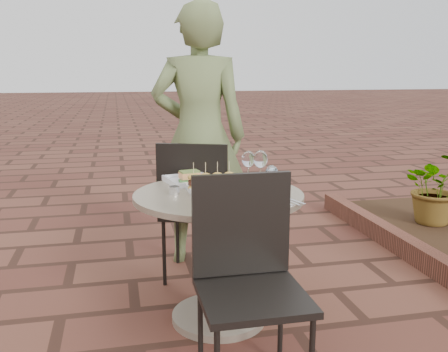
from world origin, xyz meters
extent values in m
plane|color=#583022|center=(0.00, 0.00, 0.00)|extent=(60.00, 60.00, 0.00)
cylinder|color=gray|center=(0.04, -0.21, 0.02)|extent=(0.52, 0.52, 0.04)
cylinder|color=gray|center=(0.04, -0.21, 0.35)|extent=(0.08, 0.08, 0.70)
cylinder|color=tan|center=(0.04, -0.21, 0.71)|extent=(0.90, 0.90, 0.03)
cube|color=black|center=(0.03, 0.43, 0.45)|extent=(0.56, 0.56, 0.03)
cube|color=black|center=(-0.04, 0.24, 0.70)|extent=(0.42, 0.18, 0.46)
cylinder|color=black|center=(0.27, 0.54, 0.22)|extent=(0.02, 0.02, 0.44)
cylinder|color=black|center=(-0.08, 0.67, 0.22)|extent=(0.02, 0.02, 0.44)
cylinder|color=black|center=(0.14, 0.18, 0.22)|extent=(0.02, 0.02, 0.44)
cylinder|color=black|center=(-0.21, 0.31, 0.22)|extent=(0.02, 0.02, 0.44)
cube|color=black|center=(0.04, -0.88, 0.45)|extent=(0.44, 0.44, 0.03)
cube|color=black|center=(0.04, -0.68, 0.70)|extent=(0.44, 0.03, 0.46)
cylinder|color=black|center=(-0.15, -0.69, 0.22)|extent=(0.02, 0.02, 0.44)
cylinder|color=black|center=(0.23, -0.69, 0.22)|extent=(0.02, 0.02, 0.44)
imported|color=#5B693A|center=(0.09, 0.71, 0.91)|extent=(0.74, 0.56, 1.83)
cube|color=white|center=(-0.08, 0.07, 0.74)|extent=(0.30, 0.30, 0.01)
cube|color=#F29655|center=(-0.08, 0.07, 0.77)|extent=(0.12, 0.09, 0.04)
cube|color=#54662E|center=(-0.08, 0.07, 0.80)|extent=(0.12, 0.09, 0.01)
cube|color=white|center=(0.01, -0.18, 0.74)|extent=(0.26, 0.26, 0.01)
cube|color=white|center=(0.06, -0.49, 0.74)|extent=(0.35, 0.35, 0.01)
ellipsoid|color=#CA5370|center=(0.02, -0.55, 0.75)|extent=(0.05, 0.04, 0.02)
cylinder|color=white|center=(0.29, -0.32, 0.73)|extent=(0.06, 0.06, 0.00)
cylinder|color=white|center=(0.29, -0.32, 0.77)|extent=(0.01, 0.01, 0.07)
ellipsoid|color=white|center=(0.29, -0.32, 0.85)|extent=(0.07, 0.07, 0.08)
cylinder|color=white|center=(0.29, -0.32, 0.84)|extent=(0.05, 0.05, 0.04)
cylinder|color=white|center=(0.26, 0.02, 0.73)|extent=(0.06, 0.06, 0.00)
cylinder|color=white|center=(0.26, 0.02, 0.77)|extent=(0.01, 0.01, 0.08)
ellipsoid|color=white|center=(0.26, 0.02, 0.86)|extent=(0.08, 0.08, 0.10)
cylinder|color=white|center=(0.31, -0.04, 0.73)|extent=(0.07, 0.07, 0.00)
cylinder|color=white|center=(0.31, -0.04, 0.78)|extent=(0.01, 0.01, 0.09)
ellipsoid|color=white|center=(0.31, -0.04, 0.87)|extent=(0.08, 0.08, 0.10)
cylinder|color=silver|center=(-0.20, -0.19, 0.75)|extent=(0.07, 0.07, 0.04)
cube|color=brown|center=(1.60, 0.30, 0.07)|extent=(0.12, 3.00, 0.15)
imported|color=#33662D|center=(2.20, 0.97, 0.38)|extent=(0.70, 0.66, 0.64)
camera|label=1|loc=(-0.48, -2.72, 1.37)|focal=40.00mm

